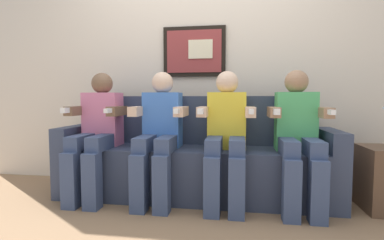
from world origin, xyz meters
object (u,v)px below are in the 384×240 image
object	(u,v)px
couch	(195,162)
person_leftmost	(97,130)
person_left_center	(159,131)
person_right_center	(226,132)
person_rightmost	(298,133)

from	to	relation	value
couch	person_leftmost	world-z (taller)	person_leftmost
couch	person_leftmost	size ratio (longest dim) A/B	2.17
person_left_center	person_right_center	distance (m)	0.56
person_left_center	person_right_center	size ratio (longest dim) A/B	1.00
person_leftmost	couch	bearing A→B (deg)	11.26
person_leftmost	person_rightmost	distance (m)	1.70
person_leftmost	person_left_center	xyz separation A→B (m)	(0.57, 0.00, -0.00)
person_rightmost	couch	bearing A→B (deg)	168.74
couch	person_rightmost	bearing A→B (deg)	-11.26
person_leftmost	person_right_center	world-z (taller)	same
couch	person_right_center	size ratio (longest dim) A/B	2.17
person_left_center	person_right_center	world-z (taller)	same
person_rightmost	person_leftmost	bearing A→B (deg)	180.00
person_leftmost	person_left_center	size ratio (longest dim) A/B	1.00
couch	person_left_center	world-z (taller)	person_left_center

